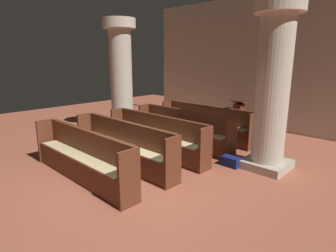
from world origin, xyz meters
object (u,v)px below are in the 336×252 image
object	(u,v)px
pew_row_4	(81,155)
pillar_aisle_side	(273,85)
pew_row_2	(156,135)
lectern	(238,119)
pew_row_1	(183,127)
pillar_far_side	(121,76)
kneeler_box_navy	(231,161)
pew_row_0	(205,122)
pew_row_3	(123,143)
hymn_book	(228,108)

from	to	relation	value
pew_row_4	pillar_aisle_side	world-z (taller)	pillar_aisle_side
pew_row_2	lectern	world-z (taller)	lectern
pew_row_1	pillar_far_side	size ratio (longest dim) A/B	0.89
lectern	kneeler_box_navy	world-z (taller)	lectern
pillar_aisle_side	lectern	xyz separation A→B (m)	(-2.10, 2.34, -1.43)
pew_row_0	pew_row_4	size ratio (longest dim) A/B	1.00
pew_row_2	pillar_far_side	xyz separation A→B (m)	(-2.40, 0.77, 1.35)
lectern	kneeler_box_navy	distance (m)	3.19
pew_row_2	kneeler_box_navy	distance (m)	1.98
pew_row_3	pew_row_1	bearing A→B (deg)	90.00
pew_row_3	pillar_aisle_side	distance (m)	3.53
pew_row_0	pillar_far_side	distance (m)	3.05
pillar_aisle_side	pew_row_0	bearing A→B (deg)	158.43
pillar_far_side	kneeler_box_navy	distance (m)	4.58
lectern	pew_row_3	bearing A→B (deg)	-94.42
pew_row_3	kneeler_box_navy	bearing A→B (deg)	42.75
kneeler_box_navy	pew_row_4	bearing A→B (deg)	-123.77
pew_row_4	lectern	size ratio (longest dim) A/B	2.98
pew_row_3	hymn_book	bearing A→B (deg)	78.32
pew_row_2	pew_row_3	size ratio (longest dim) A/B	1.00
pew_row_1	pew_row_4	xyz separation A→B (m)	(0.00, -3.13, 0.00)
pillar_aisle_side	kneeler_box_navy	size ratio (longest dim) A/B	8.59
pew_row_3	pew_row_4	world-z (taller)	same
pew_row_3	lectern	xyz separation A→B (m)	(0.35, 4.50, -0.08)
pillar_aisle_side	pew_row_2	bearing A→B (deg)	-155.50
pew_row_0	pillar_far_side	xyz separation A→B (m)	(-2.40, -1.32, 1.35)
pillar_aisle_side	pillar_far_side	world-z (taller)	same
pew_row_1	kneeler_box_navy	distance (m)	1.91
pew_row_1	lectern	distance (m)	2.44
pew_row_1	hymn_book	xyz separation A→B (m)	(0.69, 1.23, 0.49)
pew_row_1	hymn_book	bearing A→B (deg)	60.87
pew_row_2	pillar_aisle_side	world-z (taller)	pillar_aisle_side
pillar_far_side	pew_row_0	bearing A→B (deg)	28.75
pew_row_4	pillar_far_side	xyz separation A→B (m)	(-2.40, 2.85, 1.35)
pew_row_2	hymn_book	size ratio (longest dim) A/B	15.82
pew_row_1	lectern	world-z (taller)	lectern
pew_row_4	kneeler_box_navy	world-z (taller)	pew_row_4
pew_row_2	pew_row_4	xyz separation A→B (m)	(0.00, -2.09, 0.00)
pew_row_1	pew_row_4	world-z (taller)	same
pew_row_0	pew_row_3	size ratio (longest dim) A/B	1.00
pew_row_1	pew_row_3	xyz separation A→B (m)	(0.00, -2.09, 0.00)
pew_row_1	kneeler_box_navy	bearing A→B (deg)	-12.33
pew_row_2	lectern	bearing A→B (deg)	84.25
pew_row_2	pillar_far_side	bearing A→B (deg)	162.25
pillar_far_side	hymn_book	world-z (taller)	pillar_far_side
kneeler_box_navy	pew_row_2	bearing A→B (deg)	-160.56
pew_row_2	pew_row_4	bearing A→B (deg)	-90.00
pew_row_3	pew_row_4	xyz separation A→B (m)	(0.00, -1.04, 0.00)
pew_row_0	lectern	xyz separation A→B (m)	(0.35, 1.37, -0.08)
pew_row_3	lectern	world-z (taller)	lectern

